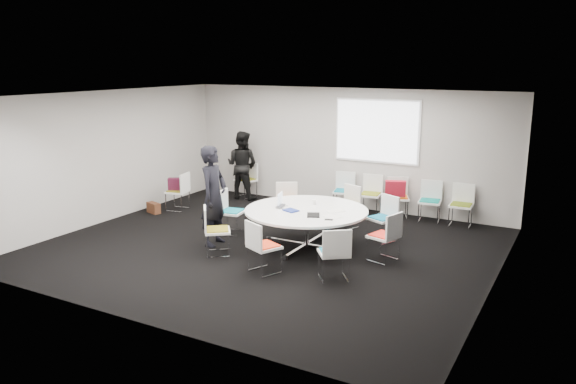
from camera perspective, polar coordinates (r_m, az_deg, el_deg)
The scene contains 31 objects.
room_shell at distance 10.14m, azimuth -1.61°, elevation 1.81°, with size 8.08×7.08×2.88m.
conference_table at distance 10.39m, azimuth 1.87°, elevation -2.76°, with size 2.28×2.28×0.73m.
projection_screen at distance 12.88m, azimuth 8.98°, elevation 6.12°, with size 1.90×0.03×1.35m, color white.
chair_ring_a at distance 9.90m, azimuth 9.71°, elevation -5.39°, with size 0.56×0.57×0.88m.
chair_ring_b at distance 10.97m, azimuth 9.55°, elevation -3.54°, with size 0.61×0.60×0.88m.
chair_ring_c at distance 11.76m, azimuth 5.89°, elevation -2.29°, with size 0.59×0.58×0.88m.
chair_ring_d at distance 11.91m, azimuth -0.11°, elevation -2.02°, with size 0.62×0.62×0.88m.
chair_ring_e at distance 11.35m, azimuth -5.77°, elevation -2.85°, with size 0.51×0.52×0.88m.
chair_ring_f at distance 10.17m, azimuth -7.24°, elevation -4.82°, with size 0.64×0.64×0.88m.
chair_ring_g at distance 9.25m, azimuth -2.48°, elevation -6.56°, with size 0.60×0.60×0.88m.
chair_ring_h at distance 8.97m, azimuth 4.68°, elevation -7.23°, with size 0.64×0.63×0.88m.
chair_back_a at distance 13.10m, azimuth 5.68°, elevation -0.67°, with size 0.55×0.54×0.88m.
chair_back_b at distance 12.89m, azimuth 8.36°, elevation -0.98°, with size 0.51×0.50×0.88m.
chair_back_c at distance 12.69m, azimuth 11.07°, elevation -1.32°, with size 0.60×0.59×0.88m.
chair_back_d at distance 12.50m, azimuth 14.17°, elevation -1.70°, with size 0.52×0.51×0.88m.
chair_back_e at distance 12.35m, azimuth 17.13°, elevation -2.06°, with size 0.48×0.47×0.88m.
chair_spare_left at distance 13.30m, azimuth -11.09°, elevation -0.65°, with size 0.54×0.54×0.88m.
chair_person_back at distance 14.34m, azimuth -4.27°, elevation 0.56°, with size 0.58×0.57×0.88m.
person_main at distance 10.56m, azimuth -7.57°, elevation -0.38°, with size 0.69×0.45×1.89m, color black.
person_back at distance 14.09m, azimuth -4.69°, elevation 2.73°, with size 0.83×0.65×1.71m, color black.
laptop at distance 10.50m, azimuth -0.52°, elevation -1.47°, with size 0.31×0.20×0.02m, color #333338.
laptop_lid at distance 10.60m, azimuth -0.82°, elevation -0.67°, with size 0.30×0.02×0.22m, color silver.
notebook_black at distance 9.93m, azimuth 2.59°, elevation -2.35°, with size 0.22×0.30×0.02m, color black.
tablet_folio at distance 10.22m, azimuth 0.28°, elevation -1.87°, with size 0.26×0.20×0.03m, color navy.
papers_right at distance 10.26m, azimuth 4.85°, elevation -1.93°, with size 0.30×0.21×0.00m, color silver.
papers_front at distance 9.89m, azimuth 4.52°, elevation -2.49°, with size 0.30×0.21×0.00m, color silver.
cup at distance 10.69m, azimuth 2.66°, elevation -1.04°, with size 0.08×0.08×0.09m, color white.
phone at distance 9.69m, azimuth 4.17°, elevation -2.82°, with size 0.14×0.07×0.01m, color black.
maroon_bag at distance 13.23m, azimuth -11.21°, elevation 0.80°, with size 0.40×0.14×0.28m, color #441225.
brown_bag at distance 13.20m, azimuth -13.50°, elevation -1.58°, with size 0.36×0.16×0.24m, color #482717.
red_jacket at distance 12.38m, azimuth 10.86°, elevation 0.35°, with size 0.44×0.10×0.35m, color #AE1527.
Camera 1 is at (5.13, -8.57, 3.40)m, focal length 35.00 mm.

